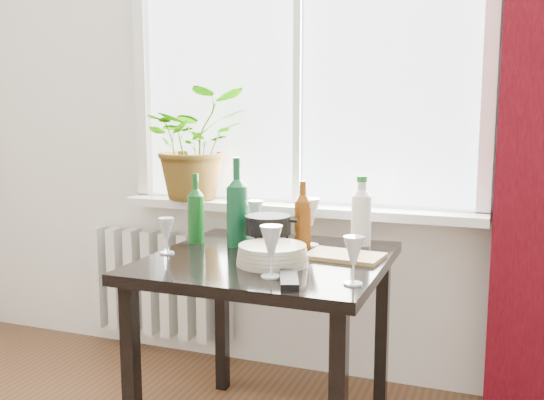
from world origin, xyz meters
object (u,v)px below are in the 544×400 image
at_px(wineglass_far_right, 353,260).
at_px(tv_remote, 289,279).
at_px(potted_plant, 195,144).
at_px(fondue_pot, 268,233).
at_px(bottle_amber, 303,214).
at_px(radiator, 160,283).
at_px(wineglass_back_center, 310,221).
at_px(wineglass_front_left, 167,235).
at_px(wine_bottle_right, 237,201).
at_px(cleaning_bottle, 361,210).
at_px(wineglass_back_left, 255,219).
at_px(wine_bottle_left, 196,208).
at_px(wineglass_front_right, 271,251).
at_px(plate_stack, 272,255).
at_px(table, 268,281).
at_px(cutting_board, 345,256).

height_order(wineglass_far_right, tv_remote, wineglass_far_right).
height_order(potted_plant, fondue_pot, potted_plant).
height_order(bottle_amber, fondue_pot, bottle_amber).
distance_m(radiator, bottle_amber, 1.14).
height_order(potted_plant, wineglass_back_center, potted_plant).
bearing_deg(wineglass_front_left, wine_bottle_right, 47.31).
xyz_separation_m(cleaning_bottle, wineglass_back_left, (-0.45, -0.01, -0.06)).
bearing_deg(potted_plant, wineglass_back_left, -33.76).
height_order(wineglass_far_right, wineglass_back_left, wineglass_back_left).
height_order(wine_bottle_left, wineglass_back_center, wine_bottle_left).
height_order(cleaning_bottle, wineglass_far_right, cleaning_bottle).
height_order(bottle_amber, wineglass_back_center, bottle_amber).
xyz_separation_m(wineglass_far_right, wineglass_back_center, (-0.29, 0.48, 0.02)).
height_order(wineglass_front_right, wineglass_far_right, wineglass_front_right).
distance_m(wineglass_far_right, tv_remote, 0.21).
bearing_deg(cleaning_bottle, wineglass_front_right, -106.18).
bearing_deg(potted_plant, plate_stack, -46.41).
xyz_separation_m(wine_bottle_left, wineglass_back_center, (0.45, 0.11, -0.04)).
bearing_deg(table, wineglass_front_right, -67.10).
bearing_deg(bottle_amber, wineglass_back_center, 70.16).
bearing_deg(wine_bottle_left, plate_stack, -28.47).
bearing_deg(wineglass_back_left, fondue_pot, -56.97).
xyz_separation_m(radiator, wineglass_back_left, (0.68, -0.33, 0.44)).
height_order(bottle_amber, wineglass_far_right, bottle_amber).
xyz_separation_m(cleaning_bottle, tv_remote, (-0.09, -0.61, -0.13)).
xyz_separation_m(wineglass_back_center, plate_stack, (-0.03, -0.33, -0.06)).
distance_m(radiator, tv_remote, 1.44).
bearing_deg(wineglass_back_left, wineglass_far_right, -45.09).
distance_m(wine_bottle_left, plate_stack, 0.49).
relative_size(table, cutting_board, 3.12).
distance_m(potted_plant, fondue_pot, 0.81).
relative_size(fondue_pot, tv_remote, 1.08).
height_order(wine_bottle_right, tv_remote, wine_bottle_right).
height_order(bottle_amber, tv_remote, bottle_amber).
relative_size(wine_bottle_left, tv_remote, 1.51).
relative_size(wineglass_back_center, tv_remote, 1.04).
distance_m(radiator, wine_bottle_right, 1.00).
bearing_deg(wineglass_front_right, fondue_pot, 112.56).
bearing_deg(bottle_amber, fondue_pot, -138.73).
distance_m(wineglass_back_left, cutting_board, 0.50).
bearing_deg(wine_bottle_right, potted_plant, 132.30).
bearing_deg(radiator, cutting_board, -26.19).
bearing_deg(wineglass_front_right, table, 112.90).
bearing_deg(wine_bottle_right, fondue_pot, -12.24).
bearing_deg(wineglass_far_right, bottle_amber, 124.74).
xyz_separation_m(cleaning_bottle, cutting_board, (-0.01, -0.24, -0.13)).
xyz_separation_m(radiator, wine_bottle_left, (0.49, -0.51, 0.50)).
bearing_deg(wineglass_front_right, wineglass_back_left, 116.72).
relative_size(table, plate_stack, 3.34).
relative_size(table, wineglass_front_left, 6.08).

